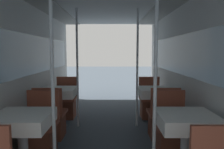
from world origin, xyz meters
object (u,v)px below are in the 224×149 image
(dining_table_right_0, at_px, (186,124))
(dining_table_left_1, at_px, (59,94))
(chair_left_far_1, at_px, (65,105))
(support_pole_left_0, at_px, (52,81))
(dining_table_right_1, at_px, (155,94))
(chair_right_far_1, at_px, (150,105))
(chair_right_far_0, at_px, (171,135))
(support_pole_right_1, at_px, (137,69))
(support_pole_right_0, at_px, (155,81))
(chair_right_near_1, at_px, (162,122))
(chair_left_far_0, at_px, (40,135))
(support_pole_left_1, at_px, (77,69))
(chair_left_near_1, at_px, (51,122))
(dining_table_left_0, at_px, (22,124))

(dining_table_right_0, bearing_deg, dining_table_left_1, 137.01)
(chair_left_far_1, bearing_deg, support_pole_left_0, 98.87)
(dining_table_right_1, xyz_separation_m, chair_right_far_1, (-0.00, 0.58, -0.36))
(dining_table_left_1, height_order, dining_table_right_1, same)
(support_pole_left_0, xyz_separation_m, chair_right_far_0, (1.51, 0.58, -0.85))
(chair_right_far_0, height_order, support_pole_right_1, support_pole_right_1)
(support_pole_left_0, height_order, chair_right_far_0, support_pole_left_0)
(support_pole_right_0, xyz_separation_m, dining_table_right_1, (0.36, 1.74, -0.49))
(support_pole_left_0, xyz_separation_m, chair_right_far_1, (1.51, 2.32, -0.85))
(dining_table_left_1, relative_size, chair_right_near_1, 0.85)
(chair_left_far_0, distance_m, support_pole_right_0, 1.83)
(support_pole_left_1, height_order, support_pole_right_0, same)
(chair_left_near_1, height_order, dining_table_right_0, chair_left_near_1)
(dining_table_left_1, bearing_deg, support_pole_right_0, -49.15)
(chair_right_far_0, xyz_separation_m, dining_table_right_1, (0.00, 1.16, 0.36))
(support_pole_left_0, relative_size, dining_table_right_1, 3.00)
(chair_left_far_1, height_order, support_pole_right_1, support_pole_right_1)
(support_pole_left_0, bearing_deg, dining_table_right_0, 0.00)
(support_pole_left_1, height_order, support_pole_right_1, same)
(support_pole_left_1, relative_size, dining_table_right_1, 3.00)
(dining_table_right_0, height_order, chair_right_far_0, chair_right_far_0)
(support_pole_right_0, relative_size, chair_right_near_1, 2.55)
(support_pole_right_0, bearing_deg, chair_left_far_0, 158.91)
(chair_left_near_1, xyz_separation_m, chair_right_far_0, (1.87, -0.58, 0.00))
(chair_left_far_1, bearing_deg, chair_left_far_0, 90.00)
(chair_right_far_0, bearing_deg, support_pole_left_1, -37.62)
(chair_left_far_1, height_order, support_pole_right_0, support_pole_right_0)
(dining_table_left_0, relative_size, chair_right_far_1, 0.85)
(dining_table_right_1, bearing_deg, chair_left_near_1, -162.73)
(dining_table_left_0, relative_size, dining_table_right_1, 1.00)
(chair_left_near_1, height_order, support_pole_right_1, support_pole_right_1)
(dining_table_right_0, distance_m, chair_right_near_1, 1.22)
(chair_right_far_0, distance_m, chair_right_near_1, 0.58)
(support_pole_left_0, distance_m, support_pole_left_1, 1.74)
(dining_table_left_1, xyz_separation_m, chair_right_far_0, (1.87, -1.16, -0.36))
(dining_table_right_0, xyz_separation_m, support_pole_right_0, (-0.36, -0.00, 0.49))
(chair_right_far_0, distance_m, chair_right_far_1, 1.74)
(support_pole_left_0, distance_m, dining_table_right_1, 2.36)
(chair_right_far_0, bearing_deg, dining_table_right_1, -90.00)
(chair_left_far_0, xyz_separation_m, support_pole_left_0, (0.36, -0.58, 0.85))
(chair_left_far_0, xyz_separation_m, dining_table_left_1, (-0.00, 1.16, 0.36))
(chair_left_near_1, relative_size, dining_table_right_0, 1.18)
(dining_table_left_1, xyz_separation_m, dining_table_right_1, (1.87, 0.00, 0.00))
(support_pole_right_0, bearing_deg, dining_table_left_0, 180.00)
(chair_left_far_0, bearing_deg, support_pole_left_0, 121.95)
(chair_left_far_1, distance_m, support_pole_right_1, 1.83)
(chair_left_far_0, relative_size, support_pole_right_1, 0.39)
(support_pole_left_1, xyz_separation_m, support_pole_right_1, (1.14, 0.00, 0.00))
(chair_right_near_1, bearing_deg, chair_left_far_1, 148.13)
(support_pole_right_1, bearing_deg, support_pole_right_0, -90.00)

